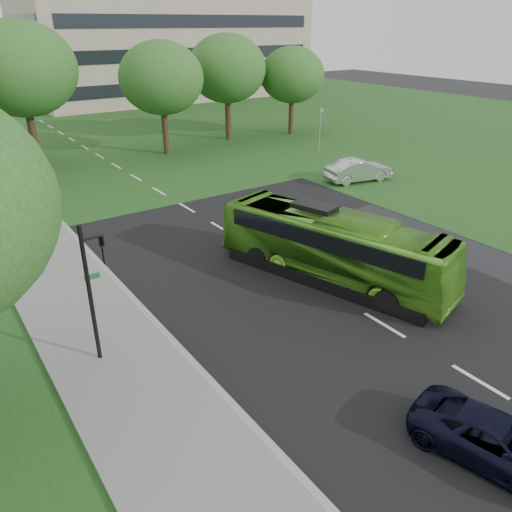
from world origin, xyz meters
The scene contains 12 objects.
ground centered at (0.00, 0.00, 0.00)m, with size 160.00×160.00×0.00m, color black.
street_surfaces centered at (-0.38, 22.75, 0.03)m, with size 120.00×120.00×0.15m.
office_building centered at (21.96, 61.96, 12.50)m, with size 40.10×20.10×25.00m.
tree_park_b centered at (-4.98, 29.96, 7.24)m, with size 8.19×8.19×10.73m.
tree_park_c centered at (5.14, 27.51, 6.24)m, with size 6.92×6.92×9.20m.
tree_park_d centered at (12.70, 29.51, 6.48)m, with size 7.24×7.24×9.58m.
tree_park_e centered at (19.33, 28.13, 5.70)m, with size 6.29×6.29×8.38m.
bus centered at (1.00, 2.05, 1.51)m, with size 2.53×10.83×3.02m, color #4D9923.
sedan centered at (12.82, 12.12, 0.80)m, with size 1.69×4.85×1.60m, color silver.
suv centered at (-2.50, -8.00, 0.61)m, with size 2.02×4.38×1.22m, color black.
traffic_light centered at (-9.40, 2.00, 2.90)m, with size 0.79×0.22×4.93m.
camera_pole centered at (16.00, 20.00, 2.44)m, with size 0.39×0.37×3.79m.
Camera 1 is at (-13.08, -12.33, 10.39)m, focal length 35.00 mm.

